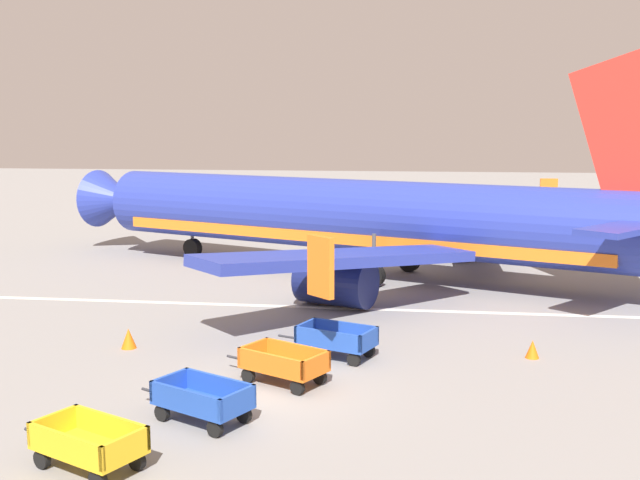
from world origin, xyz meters
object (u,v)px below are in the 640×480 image
at_px(baggage_cart_second_in_row, 202,400).
at_px(traffic_cone_near_plane, 129,338).
at_px(baggage_cart_fourth_in_row, 336,340).
at_px(airplane, 367,218).
at_px(traffic_cone_mid_apron, 532,349).
at_px(baggage_cart_nearest, 88,444).
at_px(baggage_cart_third_in_row, 284,364).

relative_size(baggage_cart_second_in_row, traffic_cone_near_plane, 4.93).
bearing_deg(baggage_cart_fourth_in_row, airplane, 89.92).
bearing_deg(baggage_cart_second_in_row, traffic_cone_near_plane, 126.01).
bearing_deg(traffic_cone_mid_apron, baggage_cart_fourth_in_row, -173.21).
xyz_separation_m(airplane, baggage_cart_nearest, (-4.66, -23.25, -2.45)).
distance_m(baggage_cart_fourth_in_row, traffic_cone_mid_apron, 6.61).
bearing_deg(traffic_cone_mid_apron, baggage_cart_nearest, -138.53).
distance_m(traffic_cone_near_plane, traffic_cone_mid_apron, 13.91).
height_order(baggage_cart_fourth_in_row, traffic_cone_near_plane, baggage_cart_fourth_in_row).
bearing_deg(traffic_cone_mid_apron, baggage_cart_second_in_row, -144.01).
xyz_separation_m(baggage_cart_second_in_row, baggage_cart_third_in_row, (1.58, 3.26, 0.00)).
distance_m(baggage_cart_nearest, baggage_cart_third_in_row, 7.15).
bearing_deg(baggage_cart_second_in_row, baggage_cart_fourth_in_row, 64.69).
relative_size(baggage_cart_fourth_in_row, traffic_cone_near_plane, 5.04).
distance_m(airplane, baggage_cart_third_in_row, 17.16).
height_order(baggage_cart_second_in_row, baggage_cart_third_in_row, same).
height_order(baggage_cart_nearest, baggage_cart_second_in_row, same).
bearing_deg(baggage_cart_second_in_row, airplane, 81.86).
bearing_deg(baggage_cart_fourth_in_row, baggage_cart_third_in_row, -114.72).
height_order(baggage_cart_third_in_row, traffic_cone_mid_apron, baggage_cart_third_in_row).
height_order(airplane, baggage_cart_nearest, airplane).
bearing_deg(traffic_cone_near_plane, baggage_cart_third_in_row, -25.49).
relative_size(airplane, baggage_cart_second_in_row, 10.31).
height_order(airplane, baggage_cart_third_in_row, airplane).
relative_size(baggage_cart_fourth_in_row, traffic_cone_mid_apron, 5.82).
bearing_deg(baggage_cart_fourth_in_row, traffic_cone_mid_apron, 6.79).
bearing_deg(baggage_cart_third_in_row, baggage_cart_nearest, -117.95).
bearing_deg(baggage_cart_nearest, baggage_cart_fourth_in_row, 63.03).
xyz_separation_m(airplane, traffic_cone_near_plane, (-7.36, -14.05, -2.70)).
height_order(baggage_cart_second_in_row, baggage_cart_fourth_in_row, same).
relative_size(baggage_cart_second_in_row, baggage_cart_fourth_in_row, 0.98).
bearing_deg(baggage_cart_third_in_row, traffic_cone_near_plane, 154.51).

